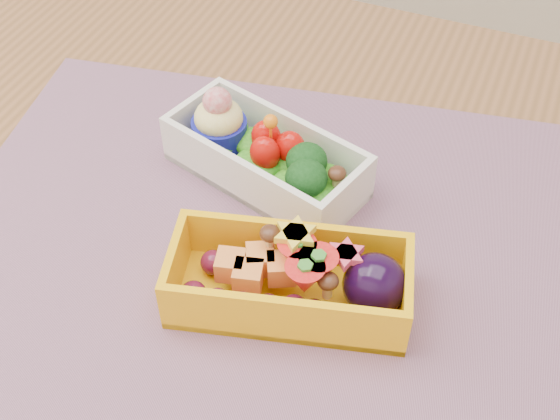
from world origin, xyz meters
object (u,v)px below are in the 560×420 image
at_px(table, 236,318).
at_px(bento_yellow, 294,280).
at_px(placemat, 269,244).
at_px(bento_white, 265,156).

bearing_deg(table, bento_yellow, -25.75).
xyz_separation_m(table, placemat, (0.03, 0.01, 0.10)).
distance_m(placemat, bento_white, 0.08).
relative_size(table, bento_yellow, 6.32).
bearing_deg(bento_yellow, table, 140.03).
bearing_deg(bento_yellow, bento_white, 107.90).
relative_size(placemat, bento_yellow, 2.82).
bearing_deg(placemat, table, -155.07).
xyz_separation_m(table, bento_yellow, (0.07, -0.03, 0.13)).
bearing_deg(bento_white, bento_yellow, -41.31).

